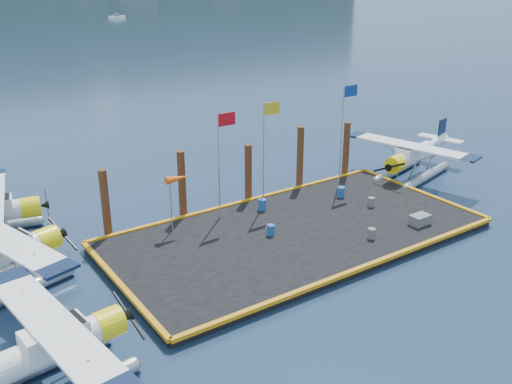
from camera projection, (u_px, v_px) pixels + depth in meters
ground at (296, 237)px, 30.94m from camera, size 4000.00×4000.00×0.00m
dock at (296, 234)px, 30.87m from camera, size 20.00×10.00×0.40m
dock_bumpers at (296, 229)px, 30.76m from camera, size 20.25×10.25×0.18m
seaplane_a at (46, 355)px, 19.27m from camera, size 8.56×9.43×3.33m
seaplane_d at (411, 158)px, 39.11m from camera, size 8.63×9.31×3.31m
drum_0 at (271, 230)px, 30.23m from camera, size 0.40×0.40×0.57m
drum_1 at (371, 233)px, 29.82m from camera, size 0.40×0.40×0.56m
drum_2 at (371, 202)px, 33.82m from camera, size 0.39×0.39×0.56m
drum_4 at (341, 192)px, 35.23m from camera, size 0.45×0.45×0.64m
drum_5 at (262, 205)px, 33.32m from camera, size 0.47×0.47×0.66m
crate at (420, 220)px, 31.47m from camera, size 1.10×0.73×0.55m
flagpole_red at (222, 150)px, 31.04m from camera, size 1.14×0.08×6.00m
flagpole_yellow at (266, 139)px, 32.57m from camera, size 1.14×0.08×6.20m
flagpole_blue at (345, 121)px, 35.65m from camera, size 1.14×0.08×6.50m
windsock at (178, 180)px, 30.04m from camera, size 1.40×0.44×3.12m
piling_0 at (106, 206)px, 29.90m from camera, size 0.44×0.44×4.00m
piling_1 at (182, 187)px, 32.22m from camera, size 0.44×0.44×4.20m
piling_2 at (248, 175)px, 34.65m from camera, size 0.44×0.44×3.80m
piling_3 at (300, 159)px, 36.66m from camera, size 0.44×0.44×4.30m
piling_4 at (346, 151)px, 38.81m from camera, size 0.44×0.44×4.00m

